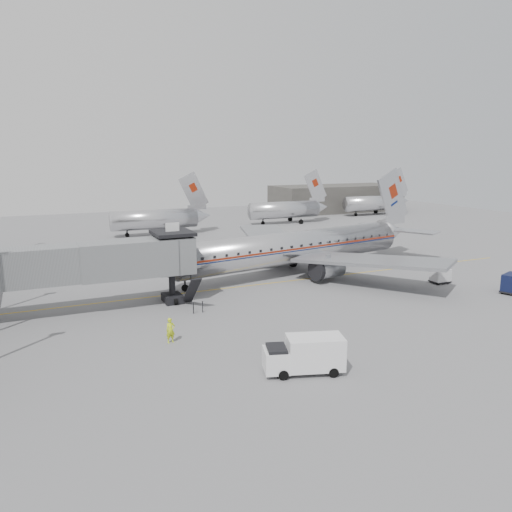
{
  "coord_description": "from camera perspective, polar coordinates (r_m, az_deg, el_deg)",
  "views": [
    {
      "loc": [
        -20.19,
        -38.71,
        12.98
      ],
      "look_at": [
        -0.42,
        5.07,
        3.2
      ],
      "focal_mm": 35.0,
      "sensor_mm": 36.0,
      "label": 1
    }
  ],
  "objects": [
    {
      "name": "airliner",
      "position": [
        55.81,
        4.96,
        1.03
      ],
      "size": [
        35.92,
        33.0,
        11.44
      ],
      "rotation": [
        0.0,
        0.0,
        0.18
      ],
      "color": "silver",
      "rests_on": "ground"
    },
    {
      "name": "distant_aircraft_near",
      "position": [
        83.41,
        -11.41,
        4.22
      ],
      "size": [
        16.39,
        3.2,
        10.26
      ],
      "color": "silver",
      "rests_on": "ground"
    },
    {
      "name": "jet_bridge",
      "position": [
        43.43,
        -19.13,
        -0.83
      ],
      "size": [
        21.0,
        6.2,
        7.1
      ],
      "color": "#5A5C5E",
      "rests_on": "ground"
    },
    {
      "name": "baggage_cart_white",
      "position": [
        54.73,
        20.32,
        -2.1
      ],
      "size": [
        1.88,
        1.44,
        1.47
      ],
      "rotation": [
        0.0,
        0.0,
        -0.01
      ],
      "color": "silver",
      "rests_on": "ground"
    },
    {
      "name": "hangar",
      "position": [
        118.71,
        9.16,
        6.54
      ],
      "size": [
        30.0,
        12.0,
        6.0
      ],
      "primitive_type": "cube",
      "color": "#3C3936",
      "rests_on": "ground"
    },
    {
      "name": "service_van",
      "position": [
        30.77,
        5.6,
        -11.09
      ],
      "size": [
        5.13,
        3.19,
        2.26
      ],
      "rotation": [
        0.0,
        0.0,
        -0.3
      ],
      "color": "white",
      "rests_on": "ground"
    },
    {
      "name": "apron_line",
      "position": [
        52.01,
        3.02,
        -2.96
      ],
      "size": [
        60.0,
        0.15,
        0.01
      ],
      "primitive_type": "cube",
      "rotation": [
        0.0,
        0.0,
        1.57
      ],
      "color": "gold",
      "rests_on": "ground"
    },
    {
      "name": "distant_aircraft_far",
      "position": [
        112.48,
        13.35,
        5.97
      ],
      "size": [
        16.39,
        3.2,
        10.26
      ],
      "color": "silver",
      "rests_on": "ground"
    },
    {
      "name": "ramp_worker",
      "position": [
        35.82,
        -9.75,
        -8.38
      ],
      "size": [
        0.7,
        0.51,
        1.79
      ],
      "primitive_type": "imported",
      "rotation": [
        0.0,
        0.0,
        0.12
      ],
      "color": "#C7E21A",
      "rests_on": "ground"
    },
    {
      "name": "distant_aircraft_mid",
      "position": [
        96.19,
        3.35,
        5.37
      ],
      "size": [
        16.39,
        3.2,
        10.26
      ],
      "color": "silver",
      "rests_on": "ground"
    },
    {
      "name": "ground",
      "position": [
        45.55,
        3.12,
        -5.07
      ],
      "size": [
        160.0,
        160.0,
        0.0
      ],
      "primitive_type": "plane",
      "color": "slate",
      "rests_on": "ground"
    }
  ]
}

